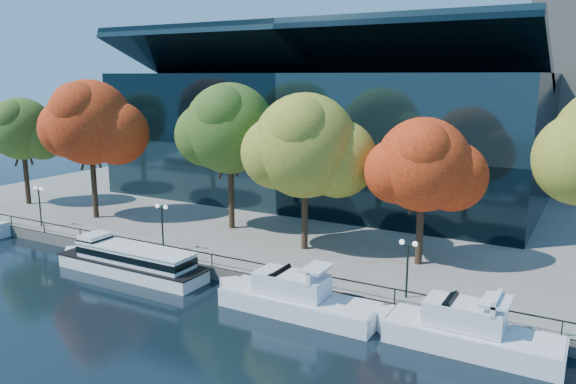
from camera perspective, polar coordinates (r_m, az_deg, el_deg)
The scene contains 15 objects.
ground at distance 43.10m, azimuth -10.32°, elevation -9.89°, with size 160.00×160.00×0.00m, color black.
promenade at distance 73.42m, azimuth 8.01°, elevation -0.35°, with size 90.00×67.08×1.00m.
railing at distance 44.83m, azimuth -7.76°, elevation -6.31°, with size 88.20×0.08×0.99m.
convention_building at distance 69.58m, azimuth 3.72°, elevation 5.75°, with size 50.00×24.57×21.43m.
tour_boat at distance 47.46m, azimuth -15.95°, elevation -6.58°, with size 14.82×3.30×2.81m.
cruiser_near at distance 38.53m, azimuth 0.44°, elevation -10.60°, with size 12.26×3.16×3.55m.
cruiser_far at distance 35.29m, azimuth 17.44°, elevation -13.25°, with size 11.20×3.10×3.66m.
tree_0 at distance 71.24m, azimuth -25.38°, elevation 5.68°, with size 8.87×7.28×12.32m.
tree_1 at distance 61.24m, azimuth -19.42°, elevation 6.50°, with size 10.93×8.96×14.41m.
tree_2 at distance 53.92m, azimuth -5.80°, elevation 6.23°, with size 10.84×8.89×14.14m.
tree_3 at distance 47.05m, azimuth 1.91°, elevation 4.48°, with size 11.05×9.06×13.42m.
tree_4 at distance 44.48m, azimuth 13.71°, elevation 2.49°, with size 9.15×7.51×11.68m.
lamp_0 at distance 60.62m, azimuth -23.97°, elevation -0.47°, with size 1.26×0.36×4.03m.
lamp_1 at distance 48.99m, azimuth -12.69°, elevation -2.45°, with size 1.26×0.36×4.03m.
lamp_2 at distance 38.50m, azimuth 12.08°, elevation -6.33°, with size 1.26×0.36×4.03m.
Camera 1 is at (25.94, -30.59, 15.76)m, focal length 35.00 mm.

